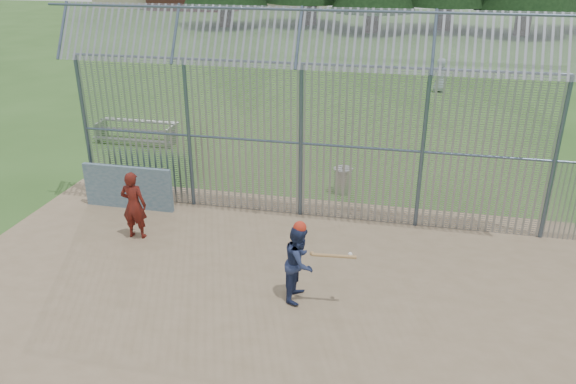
% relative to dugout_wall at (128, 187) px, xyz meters
% --- Properties ---
extents(ground, '(120.00, 120.00, 0.00)m').
position_rel_dugout_wall_xyz_m(ground, '(4.60, -2.90, -0.62)').
color(ground, '#2D511E').
rests_on(ground, ground).
extents(dirt_infield, '(14.00, 10.00, 0.02)m').
position_rel_dugout_wall_xyz_m(dirt_infield, '(4.60, -3.40, -0.61)').
color(dirt_infield, '#756047').
rests_on(dirt_infield, ground).
extents(dugout_wall, '(2.50, 0.12, 1.20)m').
position_rel_dugout_wall_xyz_m(dugout_wall, '(0.00, 0.00, 0.00)').
color(dugout_wall, '#38566B').
rests_on(dugout_wall, dirt_infield).
extents(batter, '(0.65, 0.81, 1.60)m').
position_rel_dugout_wall_xyz_m(batter, '(5.34, -3.18, 0.20)').
color(batter, navy).
rests_on(batter, dirt_infield).
extents(onlooker, '(0.63, 0.43, 1.70)m').
position_rel_dugout_wall_xyz_m(onlooker, '(0.94, -1.49, 0.25)').
color(onlooker, maroon).
rests_on(onlooker, dirt_infield).
extents(bg_kid_standing, '(0.91, 0.71, 1.65)m').
position_rel_dugout_wall_xyz_m(bg_kid_standing, '(8.56, 15.61, 0.20)').
color(bg_kid_standing, gray).
rests_on(bg_kid_standing, ground).
extents(batting_gear, '(1.25, 0.35, 0.63)m').
position_rel_dugout_wall_xyz_m(batting_gear, '(5.50, -3.22, 0.87)').
color(batting_gear, red).
rests_on(batting_gear, ground).
extents(trash_can, '(0.56, 0.56, 0.82)m').
position_rel_dugout_wall_xyz_m(trash_can, '(5.51, 2.32, -0.24)').
color(trash_can, gray).
rests_on(trash_can, ground).
extents(bleacher, '(3.00, 0.95, 0.72)m').
position_rel_dugout_wall_xyz_m(bleacher, '(-2.40, 5.25, -0.21)').
color(bleacher, gray).
rests_on(bleacher, ground).
extents(backstop_fence, '(20.09, 0.81, 5.30)m').
position_rel_dugout_wall_xyz_m(backstop_fence, '(6.41, 0.53, 1.74)').
color(backstop_fence, '#47566B').
rests_on(backstop_fence, ground).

